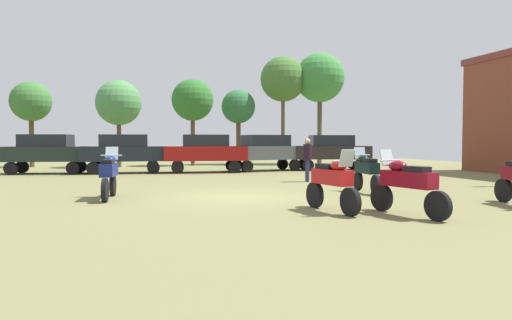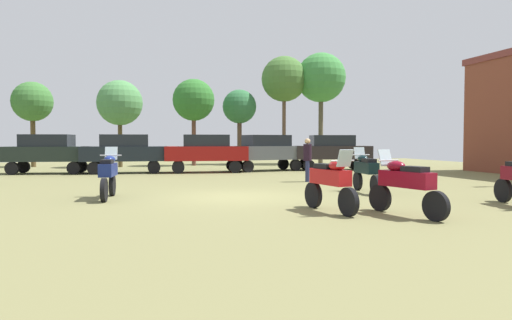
{
  "view_description": "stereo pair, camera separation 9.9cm",
  "coord_description": "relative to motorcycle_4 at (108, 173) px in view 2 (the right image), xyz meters",
  "views": [
    {
      "loc": [
        -2.84,
        -13.39,
        1.69
      ],
      "look_at": [
        1.78,
        4.6,
        0.92
      ],
      "focal_mm": 32.23,
      "sensor_mm": 36.0,
      "label": 1
    },
    {
      "loc": [
        -2.74,
        -13.41,
        1.69
      ],
      "look_at": [
        1.78,
        4.6,
        0.92
      ],
      "focal_mm": 32.23,
      "sensor_mm": 36.0,
      "label": 2
    }
  ],
  "objects": [
    {
      "name": "tree_4",
      "position": [
        -0.36,
        16.8,
        3.35
      ],
      "size": [
        2.88,
        2.88,
        5.55
      ],
      "color": "#4E4024",
      "rests_on": "ground"
    },
    {
      "name": "motorcycle_7",
      "position": [
        7.98,
        -0.35,
        -0.01
      ],
      "size": [
        0.62,
        2.13,
        1.46
      ],
      "rotation": [
        0.0,
        0.0,
        -0.1
      ],
      "color": "black",
      "rests_on": "ground"
    },
    {
      "name": "car_1",
      "position": [
        0.11,
        10.86,
        0.44
      ],
      "size": [
        4.32,
        1.86,
        2.0
      ],
      "rotation": [
        0.0,
        0.0,
        1.56
      ],
      "color": "black",
      "rests_on": "ground"
    },
    {
      "name": "car_6",
      "position": [
        -3.7,
        11.44,
        0.44
      ],
      "size": [
        4.5,
        2.34,
        2.0
      ],
      "rotation": [
        0.0,
        0.0,
        1.44
      ],
      "color": "black",
      "rests_on": "ground"
    },
    {
      "name": "car_3",
      "position": [
        4.28,
        10.39,
        0.44
      ],
      "size": [
        4.43,
        2.15,
        2.0
      ],
      "rotation": [
        0.0,
        0.0,
        1.49
      ],
      "color": "black",
      "rests_on": "ground"
    },
    {
      "name": "car_5",
      "position": [
        7.72,
        10.83,
        0.44
      ],
      "size": [
        4.56,
        2.58,
        2.0
      ],
      "rotation": [
        0.0,
        0.0,
        1.76
      ],
      "color": "black",
      "rests_on": "ground"
    },
    {
      "name": "tree_6",
      "position": [
        7.81,
        18.46,
        3.35
      ],
      "size": [
        2.42,
        2.42,
        5.35
      ],
      "color": "brown",
      "rests_on": "ground"
    },
    {
      "name": "motorcycle_4",
      "position": [
        0.0,
        0.0,
        0.0
      ],
      "size": [
        0.62,
        2.13,
        1.5
      ],
      "rotation": [
        0.0,
        0.0,
        -0.09
      ],
      "color": "black",
      "rests_on": "ground"
    },
    {
      "name": "ground_plane",
      "position": [
        3.66,
        -0.45,
        -0.74
      ],
      "size": [
        44.0,
        52.0,
        0.02
      ],
      "color": "olive"
    },
    {
      "name": "tree_3",
      "position": [
        -5.79,
        18.22,
        3.42
      ],
      "size": [
        2.53,
        2.53,
        5.46
      ],
      "color": "brown",
      "rests_on": "ground"
    },
    {
      "name": "tree_1",
      "position": [
        4.42,
        17.39,
        3.68
      ],
      "size": [
        2.82,
        2.82,
        5.86
      ],
      "color": "brown",
      "rests_on": "ground"
    },
    {
      "name": "car_4",
      "position": [
        11.58,
        10.67,
        0.44
      ],
      "size": [
        4.56,
        2.55,
        2.0
      ],
      "rotation": [
        0.0,
        0.0,
        1.39
      ],
      "color": "black",
      "rests_on": "ground"
    },
    {
      "name": "motorcycle_5",
      "position": [
        5.23,
        -3.88,
        -0.01
      ],
      "size": [
        0.69,
        2.1,
        1.48
      ],
      "rotation": [
        0.0,
        0.0,
        3.33
      ],
      "color": "black",
      "rests_on": "ground"
    },
    {
      "name": "tree_7",
      "position": [
        10.98,
        17.89,
        5.37
      ],
      "size": [
        3.26,
        3.26,
        7.76
      ],
      "color": "brown",
      "rests_on": "ground"
    },
    {
      "name": "motorcycle_6",
      "position": [
        6.63,
        -4.78,
        -0.01
      ],
      "size": [
        0.79,
        2.21,
        1.47
      ],
      "rotation": [
        0.0,
        0.0,
        0.25
      ],
      "color": "black",
      "rests_on": "ground"
    },
    {
      "name": "tree_5",
      "position": [
        13.64,
        17.43,
        5.48
      ],
      "size": [
        3.56,
        3.56,
        8.04
      ],
      "color": "#4D4734",
      "rests_on": "ground"
    },
    {
      "name": "person_1",
      "position": [
        7.53,
        3.83,
        0.31
      ],
      "size": [
        0.4,
        0.4,
        1.78
      ],
      "rotation": [
        0.0,
        0.0,
        4.53
      ],
      "color": "#252A50",
      "rests_on": "ground"
    }
  ]
}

